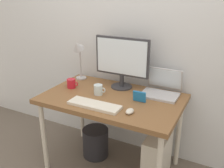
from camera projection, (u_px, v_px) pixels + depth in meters
ground_plane at (112, 165)px, 2.47m from camera, size 6.00×6.00×0.00m
back_wall at (133, 25)px, 2.36m from camera, size 4.40×0.04×2.60m
desk at (112, 104)px, 2.23m from camera, size 1.21×0.75×0.73m
monitor at (122, 60)px, 2.32m from camera, size 0.53×0.20×0.48m
laptop at (162, 88)px, 2.25m from camera, size 0.32×0.29×0.22m
desk_lamp at (78, 52)px, 2.52m from camera, size 0.11×0.16×0.42m
keyboard at (94, 105)px, 2.03m from camera, size 0.44×0.14×0.02m
mouse at (130, 111)px, 1.91m from camera, size 0.06×0.09×0.03m
coffee_mug at (71, 83)px, 2.39m from camera, size 0.12×0.08×0.09m
glass_cup at (98, 90)px, 2.24m from camera, size 0.11×0.08×0.09m
photo_frame at (139, 96)px, 2.09m from camera, size 0.11×0.03×0.09m
computer_tower at (157, 157)px, 2.26m from camera, size 0.18×0.36×0.42m
wastebasket at (96, 142)px, 2.57m from camera, size 0.26×0.26×0.30m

